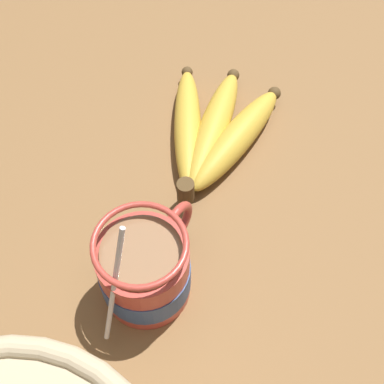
# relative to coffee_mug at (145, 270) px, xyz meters

# --- Properties ---
(table) EXTENTS (1.19, 1.19, 0.04)m
(table) POSITION_rel_coffee_mug_xyz_m (0.04, 0.02, -0.06)
(table) COLOR brown
(table) RESTS_ON ground
(coffee_mug) EXTENTS (0.15, 0.09, 0.16)m
(coffee_mug) POSITION_rel_coffee_mug_xyz_m (0.00, 0.00, 0.00)
(coffee_mug) COLOR #B23D33
(coffee_mug) RESTS_ON table
(banana_bunch) EXTENTS (0.21, 0.15, 0.04)m
(banana_bunch) POSITION_rel_coffee_mug_xyz_m (0.21, 0.05, -0.03)
(banana_bunch) COLOR #4C381E
(banana_bunch) RESTS_ON table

